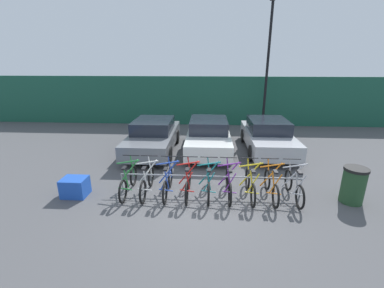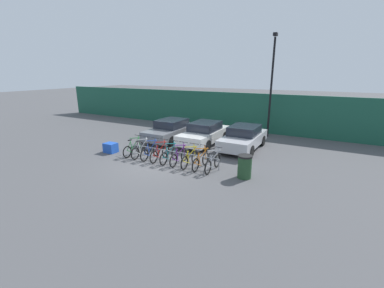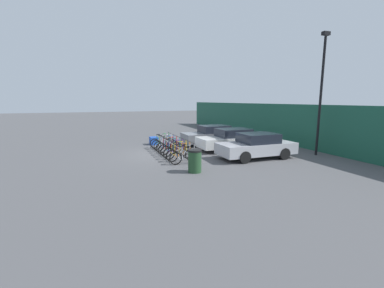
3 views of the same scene
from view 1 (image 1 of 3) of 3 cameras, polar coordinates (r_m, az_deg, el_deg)
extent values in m
plane|color=#4C4C4F|center=(7.29, 0.55, -13.26)|extent=(120.00, 120.00, 0.00)
cube|color=#19513D|center=(15.90, 2.45, 9.52)|extent=(36.00, 0.16, 2.93)
cylinder|color=gray|center=(7.62, 3.95, -7.16)|extent=(5.31, 0.04, 0.04)
cylinder|color=gray|center=(8.15, -15.28, -8.18)|extent=(0.04, 0.04, 0.55)
cylinder|color=gray|center=(8.21, 23.00, -8.85)|extent=(0.04, 0.04, 0.55)
torus|color=black|center=(7.48, -15.11, -10.15)|extent=(0.06, 0.66, 0.66)
torus|color=black|center=(8.38, -12.88, -6.84)|extent=(0.06, 0.66, 0.66)
cylinder|color=#288438|center=(7.93, -13.77, -5.83)|extent=(0.60, 0.04, 0.76)
cylinder|color=#288438|center=(7.77, -14.04, -3.89)|extent=(0.68, 0.04, 0.16)
cylinder|color=#288438|center=(7.66, -14.46, -7.24)|extent=(0.14, 0.04, 0.63)
cylinder|color=#288438|center=(7.48, -14.94, -7.70)|extent=(0.32, 0.03, 0.58)
cylinder|color=#288438|center=(7.66, -14.63, -9.63)|extent=(0.40, 0.03, 0.08)
cylinder|color=#288438|center=(8.21, -13.12, -4.77)|extent=(0.12, 0.04, 0.69)
cylinder|color=black|center=(8.04, -13.39, -2.48)|extent=(0.52, 0.03, 0.03)
cube|color=black|center=(7.45, -14.88, -5.16)|extent=(0.10, 0.22, 0.05)
torus|color=black|center=(7.33, -10.88, -10.45)|extent=(0.06, 0.66, 0.66)
torus|color=black|center=(8.24, -9.10, -7.03)|extent=(0.06, 0.66, 0.66)
cylinder|color=silver|center=(7.78, -9.80, -6.02)|extent=(0.60, 0.04, 0.76)
cylinder|color=silver|center=(7.62, -10.01, -4.05)|extent=(0.68, 0.04, 0.16)
cylinder|color=silver|center=(7.51, -10.35, -7.47)|extent=(0.14, 0.04, 0.63)
cylinder|color=silver|center=(7.33, -10.73, -7.95)|extent=(0.32, 0.03, 0.58)
cylinder|color=silver|center=(7.51, -10.50, -9.91)|extent=(0.40, 0.03, 0.08)
cylinder|color=silver|center=(8.07, -9.29, -4.93)|extent=(0.12, 0.04, 0.69)
cylinder|color=black|center=(7.89, -9.48, -2.60)|extent=(0.52, 0.03, 0.03)
cube|color=black|center=(7.29, -10.67, -5.36)|extent=(0.10, 0.22, 0.05)
torus|color=black|center=(7.21, -6.06, -10.73)|extent=(0.06, 0.66, 0.66)
torus|color=black|center=(8.13, -4.84, -7.21)|extent=(0.06, 0.66, 0.66)
cylinder|color=#284CB7|center=(7.67, -5.30, -6.20)|extent=(0.60, 0.04, 0.76)
cylinder|color=#284CB7|center=(7.50, -5.43, -4.20)|extent=(0.68, 0.04, 0.16)
cylinder|color=#284CB7|center=(7.39, -5.68, -7.68)|extent=(0.14, 0.04, 0.63)
cylinder|color=#284CB7|center=(7.21, -5.94, -8.18)|extent=(0.32, 0.03, 0.58)
cylinder|color=#284CB7|center=(7.39, -5.79, -10.16)|extent=(0.40, 0.03, 0.08)
cylinder|color=#284CB7|center=(7.95, -4.95, -5.08)|extent=(0.12, 0.04, 0.69)
cylinder|color=black|center=(7.78, -5.06, -2.73)|extent=(0.52, 0.03, 0.03)
cube|color=black|center=(7.17, -5.88, -5.55)|extent=(0.10, 0.22, 0.05)
torus|color=black|center=(7.14, -1.21, -10.93)|extent=(0.06, 0.66, 0.66)
torus|color=black|center=(8.07, -0.58, -7.35)|extent=(0.06, 0.66, 0.66)
cylinder|color=red|center=(7.60, -0.80, -6.34)|extent=(0.60, 0.04, 0.76)
cylinder|color=red|center=(7.43, -0.84, -4.33)|extent=(0.68, 0.04, 0.16)
cylinder|color=red|center=(7.32, -1.00, -7.84)|extent=(0.14, 0.04, 0.63)
cylinder|color=red|center=(7.14, -1.13, -8.36)|extent=(0.32, 0.03, 0.58)
cylinder|color=red|center=(7.32, -1.08, -10.35)|extent=(0.40, 0.03, 0.08)
cylinder|color=red|center=(7.89, -0.61, -5.21)|extent=(0.12, 0.04, 0.69)
cylinder|color=black|center=(7.72, -0.65, -2.84)|extent=(0.52, 0.03, 0.03)
cube|color=black|center=(7.10, -1.07, -5.70)|extent=(0.10, 0.22, 0.05)
torus|color=black|center=(7.12, 3.70, -11.06)|extent=(0.06, 0.66, 0.66)
torus|color=black|center=(8.05, 3.71, -7.45)|extent=(0.06, 0.66, 0.66)
cylinder|color=#197A7F|center=(7.58, 3.75, -6.45)|extent=(0.60, 0.04, 0.76)
cylinder|color=#197A7F|center=(7.41, 3.80, -4.43)|extent=(0.68, 0.04, 0.16)
cylinder|color=#197A7F|center=(7.30, 3.74, -7.96)|extent=(0.14, 0.04, 0.63)
cylinder|color=#197A7F|center=(7.11, 3.74, -8.48)|extent=(0.32, 0.03, 0.58)
cylinder|color=#197A7F|center=(7.30, 3.70, -10.47)|extent=(0.40, 0.03, 0.08)
cylinder|color=#197A7F|center=(7.87, 3.76, -5.31)|extent=(0.12, 0.04, 0.69)
cylinder|color=black|center=(7.70, 3.82, -2.93)|extent=(0.52, 0.03, 0.03)
cube|color=black|center=(7.08, 3.80, -5.81)|extent=(0.10, 0.22, 0.05)
torus|color=black|center=(7.14, 8.43, -11.11)|extent=(0.06, 0.66, 0.66)
torus|color=black|center=(8.08, 7.86, -7.51)|extent=(0.06, 0.66, 0.66)
cylinder|color=#752D99|center=(7.61, 8.14, -6.51)|extent=(0.60, 0.04, 0.76)
cylinder|color=#752D99|center=(7.44, 8.28, -4.50)|extent=(0.68, 0.04, 0.16)
cylinder|color=#752D99|center=(7.33, 8.31, -8.02)|extent=(0.14, 0.04, 0.63)
cylinder|color=#752D99|center=(7.14, 8.44, -8.54)|extent=(0.32, 0.03, 0.58)
cylinder|color=#752D99|center=(7.33, 8.30, -10.52)|extent=(0.40, 0.03, 0.08)
cylinder|color=#752D99|center=(7.90, 7.98, -5.37)|extent=(0.12, 0.04, 0.69)
cylinder|color=black|center=(7.72, 8.12, -3.01)|extent=(0.52, 0.03, 0.03)
cube|color=black|center=(7.11, 8.49, -5.88)|extent=(0.10, 0.22, 0.05)
torus|color=black|center=(7.23, 13.41, -11.08)|extent=(0.06, 0.66, 0.66)
torus|color=black|center=(8.15, 12.23, -7.52)|extent=(0.06, 0.66, 0.66)
cylinder|color=yellow|center=(7.69, 12.77, -6.53)|extent=(0.60, 0.04, 0.76)
cylinder|color=yellow|center=(7.52, 12.99, -4.55)|extent=(0.68, 0.04, 0.16)
cylinder|color=yellow|center=(7.41, 13.13, -8.02)|extent=(0.14, 0.04, 0.63)
cylinder|color=yellow|center=(7.22, 13.39, -8.53)|extent=(0.32, 0.03, 0.58)
cylinder|color=yellow|center=(7.41, 13.15, -10.50)|extent=(0.40, 0.03, 0.08)
cylinder|color=yellow|center=(7.97, 12.43, -5.41)|extent=(0.12, 0.04, 0.69)
cylinder|color=black|center=(7.80, 12.66, -3.07)|extent=(0.52, 0.03, 0.03)
cube|color=black|center=(7.19, 13.43, -5.90)|extent=(0.10, 0.22, 0.05)
torus|color=black|center=(7.35, 18.09, -10.98)|extent=(0.06, 0.66, 0.66)
torus|color=black|center=(8.26, 16.37, -7.50)|extent=(0.06, 0.66, 0.66)
cylinder|color=orange|center=(7.81, 17.13, -6.52)|extent=(0.60, 0.04, 0.76)
cylinder|color=orange|center=(7.64, 17.43, -4.56)|extent=(0.68, 0.04, 0.16)
cylinder|color=orange|center=(7.54, 17.66, -7.98)|extent=(0.14, 0.04, 0.63)
cylinder|color=orange|center=(7.35, 18.03, -8.48)|extent=(0.32, 0.03, 0.58)
cylinder|color=orange|center=(7.53, 17.71, -10.42)|extent=(0.40, 0.03, 0.08)
cylinder|color=orange|center=(8.09, 16.64, -5.42)|extent=(0.12, 0.04, 0.69)
cylinder|color=black|center=(7.92, 16.94, -3.10)|extent=(0.52, 0.03, 0.03)
cube|color=black|center=(7.32, 18.07, -5.89)|extent=(0.10, 0.22, 0.05)
torus|color=black|center=(7.54, 22.86, -10.80)|extent=(0.06, 0.66, 0.66)
torus|color=black|center=(8.43, 20.62, -7.44)|extent=(0.06, 0.66, 0.66)
cylinder|color=#B7B7BC|center=(7.98, 21.61, -6.47)|extent=(0.60, 0.04, 0.76)
cylinder|color=#B7B7BC|center=(7.82, 21.97, -4.55)|extent=(0.68, 0.04, 0.16)
cylinder|color=#B7B7BC|center=(7.72, 22.29, -7.88)|extent=(0.14, 0.04, 0.63)
cylinder|color=#B7B7BC|center=(7.54, 22.77, -8.36)|extent=(0.32, 0.03, 0.58)
cylinder|color=#B7B7BC|center=(7.72, 22.37, -10.26)|extent=(0.40, 0.03, 0.08)
cylinder|color=#B7B7BC|center=(8.26, 20.96, -5.39)|extent=(0.12, 0.04, 0.69)
cylinder|color=black|center=(8.09, 21.33, -3.12)|extent=(0.52, 0.03, 0.03)
cube|color=black|center=(7.50, 22.80, -5.84)|extent=(0.10, 0.22, 0.05)
cube|color=slate|center=(11.27, -8.55, 1.15)|extent=(1.80, 4.39, 0.62)
cube|color=#1E232D|center=(11.22, -8.57, 4.10)|extent=(1.58, 2.02, 0.52)
cylinder|color=black|center=(12.72, -11.10, 1.79)|extent=(0.20, 0.64, 0.64)
cylinder|color=black|center=(12.40, -3.43, 1.68)|extent=(0.20, 0.64, 0.64)
cylinder|color=black|center=(10.40, -14.54, -2.10)|extent=(0.20, 0.64, 0.64)
cylinder|color=black|center=(10.00, -5.18, -2.37)|extent=(0.20, 0.64, 0.64)
cube|color=silver|center=(11.25, 3.66, 1.29)|extent=(1.80, 4.44, 0.62)
cube|color=#1E232D|center=(11.21, 3.72, 4.25)|extent=(1.58, 2.04, 0.52)
cylinder|color=black|center=(12.58, -0.25, 1.96)|extent=(0.20, 0.64, 0.64)
cylinder|color=black|center=(12.59, 7.55, 1.81)|extent=(0.20, 0.64, 0.64)
cylinder|color=black|center=(10.14, -1.23, -2.02)|extent=(0.20, 0.64, 0.64)
cylinder|color=black|center=(10.15, 8.45, -2.20)|extent=(0.20, 0.64, 0.64)
cube|color=#B7B7BC|center=(11.65, 16.40, 1.17)|extent=(1.80, 4.33, 0.62)
cube|color=#1E232D|center=(11.61, 16.53, 4.02)|extent=(1.58, 1.99, 0.52)
cylinder|color=black|center=(12.75, 11.38, 1.82)|extent=(0.20, 0.64, 0.64)
cylinder|color=black|center=(13.10, 18.81, 1.62)|extent=(0.20, 0.64, 0.64)
cylinder|color=black|center=(10.39, 13.12, -2.01)|extent=(0.20, 0.64, 0.64)
cylinder|color=black|center=(10.81, 22.09, -2.11)|extent=(0.20, 0.64, 0.64)
cylinder|color=black|center=(15.07, 16.35, 15.55)|extent=(0.14, 0.14, 6.68)
cylinder|color=#234728|center=(8.45, 32.17, -7.99)|extent=(0.60, 0.60, 0.95)
cylinder|color=black|center=(8.27, 32.76, -4.75)|extent=(0.63, 0.63, 0.08)
cube|color=blue|center=(8.33, -24.55, -8.68)|extent=(0.70, 0.56, 0.55)
camera|label=2|loc=(7.98, 120.58, -4.03)|focal=24.00mm
camera|label=3|loc=(14.74, 83.22, -0.07)|focal=24.00mm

